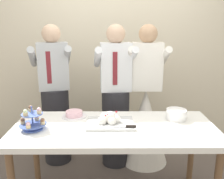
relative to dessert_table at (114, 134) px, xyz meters
The scene contains 9 objects.
rear_wall 1.64m from the dessert_table, 90.00° to the left, with size 5.20×0.10×2.90m, color beige.
dessert_table is the anchor object (origin of this frame).
cupcake_stand 0.72m from the dessert_table, behind, with size 0.23×0.23×0.21m.
main_cake_tray 0.13m from the dessert_table, 132.44° to the left, with size 0.44×0.31×0.13m.
plate_stack 0.63m from the dessert_table, 16.00° to the left, with size 0.20×0.19×0.10m.
round_cake 0.47m from the dessert_table, 147.88° to the left, with size 0.24×0.24×0.06m.
person_groom 0.71m from the dessert_table, 87.92° to the left, with size 0.50×0.53×1.66m.
person_bride 0.85m from the dessert_table, 62.89° to the left, with size 0.56×0.56×1.66m.
person_guest 1.04m from the dessert_table, 131.72° to the left, with size 0.56×0.58×1.66m.
Camera 1 is at (-0.03, -2.05, 1.64)m, focal length 39.84 mm.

